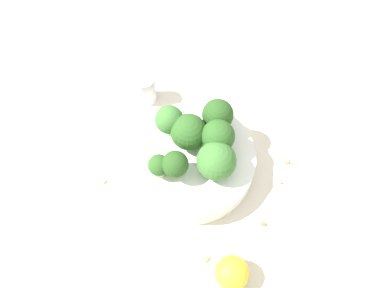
# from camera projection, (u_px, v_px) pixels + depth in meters

# --- Properties ---
(ground_plane) EXTENTS (3.00, 3.00, 0.00)m
(ground_plane) POSITION_uv_depth(u_px,v_px,m) (192.00, 167.00, 0.61)
(ground_plane) COLOR beige
(bowl) EXTENTS (0.20, 0.20, 0.04)m
(bowl) POSITION_uv_depth(u_px,v_px,m) (192.00, 161.00, 0.60)
(bowl) COLOR white
(bowl) RESTS_ON ground_plane
(broccoli_floret_0) EXTENTS (0.06, 0.06, 0.06)m
(broccoli_floret_0) POSITION_uv_depth(u_px,v_px,m) (190.00, 132.00, 0.56)
(broccoli_floret_0) COLOR #8EB770
(broccoli_floret_0) RESTS_ON bowl
(broccoli_floret_1) EXTENTS (0.04, 0.04, 0.06)m
(broccoli_floret_1) POSITION_uv_depth(u_px,v_px,m) (169.00, 120.00, 0.57)
(broccoli_floret_1) COLOR #8EB770
(broccoli_floret_1) RESTS_ON bowl
(broccoli_floret_2) EXTENTS (0.05, 0.05, 0.06)m
(broccoli_floret_2) POSITION_uv_depth(u_px,v_px,m) (218.00, 115.00, 0.57)
(broccoli_floret_2) COLOR #7A9E5B
(broccoli_floret_2) RESTS_ON bowl
(broccoli_floret_3) EXTENTS (0.06, 0.06, 0.06)m
(broccoli_floret_3) POSITION_uv_depth(u_px,v_px,m) (216.00, 161.00, 0.54)
(broccoli_floret_3) COLOR #8EB770
(broccoli_floret_3) RESTS_ON bowl
(broccoli_floret_4) EXTENTS (0.05, 0.05, 0.06)m
(broccoli_floret_4) POSITION_uv_depth(u_px,v_px,m) (217.00, 135.00, 0.55)
(broccoli_floret_4) COLOR #7A9E5B
(broccoli_floret_4) RESTS_ON bowl
(broccoli_floret_5) EXTENTS (0.04, 0.04, 0.05)m
(broccoli_floret_5) POSITION_uv_depth(u_px,v_px,m) (175.00, 165.00, 0.53)
(broccoli_floret_5) COLOR #8EB770
(broccoli_floret_5) RESTS_ON bowl
(broccoli_floret_6) EXTENTS (0.03, 0.03, 0.04)m
(broccoli_floret_6) POSITION_uv_depth(u_px,v_px,m) (159.00, 166.00, 0.54)
(broccoli_floret_6) COLOR #8EB770
(broccoli_floret_6) RESTS_ON bowl
(pepper_shaker) EXTENTS (0.04, 0.04, 0.06)m
(pepper_shaker) POSITION_uv_depth(u_px,v_px,m) (146.00, 89.00, 0.66)
(pepper_shaker) COLOR silver
(pepper_shaker) RESTS_ON ground_plane
(lemon_wedge) EXTENTS (0.05, 0.05, 0.05)m
(lemon_wedge) POSITION_uv_depth(u_px,v_px,m) (232.00, 273.00, 0.51)
(lemon_wedge) COLOR yellow
(lemon_wedge) RESTS_ON ground_plane
(almond_crumb_0) EXTENTS (0.01, 0.01, 0.01)m
(almond_crumb_0) POSITION_uv_depth(u_px,v_px,m) (206.00, 259.00, 0.54)
(almond_crumb_0) COLOR tan
(almond_crumb_0) RESTS_ON ground_plane
(almond_crumb_1) EXTENTS (0.01, 0.01, 0.01)m
(almond_crumb_1) POSITION_uv_depth(u_px,v_px,m) (264.00, 223.00, 0.56)
(almond_crumb_1) COLOR olive
(almond_crumb_1) RESTS_ON ground_plane
(almond_crumb_2) EXTENTS (0.01, 0.01, 0.01)m
(almond_crumb_2) POSITION_uv_depth(u_px,v_px,m) (280.00, 181.00, 0.60)
(almond_crumb_2) COLOR tan
(almond_crumb_2) RESTS_ON ground_plane
(almond_crumb_3) EXTENTS (0.01, 0.01, 0.01)m
(almond_crumb_3) POSITION_uv_depth(u_px,v_px,m) (105.00, 182.00, 0.60)
(almond_crumb_3) COLOR olive
(almond_crumb_3) RESTS_ON ground_plane
(almond_crumb_4) EXTENTS (0.01, 0.01, 0.01)m
(almond_crumb_4) POSITION_uv_depth(u_px,v_px,m) (287.00, 161.00, 0.61)
(almond_crumb_4) COLOR tan
(almond_crumb_4) RESTS_ON ground_plane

